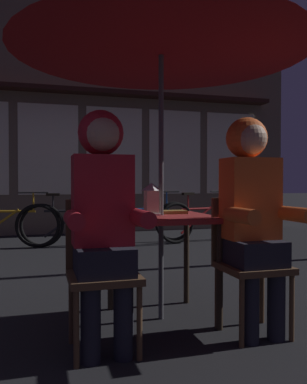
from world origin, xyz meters
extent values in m
plane|color=black|center=(0.00, 0.00, 0.00)|extent=(60.00, 60.00, 0.00)
cube|color=maroon|center=(0.00, 0.00, 0.72)|extent=(0.72, 0.72, 0.04)
cylinder|color=#2D2319|center=(-0.31, -0.31, 0.35)|extent=(0.04, 0.04, 0.70)
cylinder|color=#2D2319|center=(0.31, -0.31, 0.35)|extent=(0.04, 0.04, 0.70)
cylinder|color=#2D2319|center=(-0.31, 0.31, 0.35)|extent=(0.04, 0.04, 0.70)
cylinder|color=#2D2319|center=(0.31, 0.31, 0.35)|extent=(0.04, 0.04, 0.70)
cylinder|color=#4C4C51|center=(0.00, 0.00, 1.12)|extent=(0.04, 0.04, 2.25)
cone|color=maroon|center=(0.00, 0.00, 2.06)|extent=(2.10, 2.10, 0.38)
cube|color=white|center=(-0.07, 0.01, 0.75)|extent=(0.11, 0.11, 0.02)
cube|color=white|center=(-0.07, 0.01, 0.84)|extent=(0.09, 0.09, 0.16)
pyramid|color=white|center=(-0.07, 0.01, 0.94)|extent=(0.11, 0.11, 0.06)
cube|color=#513823|center=(-0.48, -0.44, 0.43)|extent=(0.40, 0.40, 0.04)
cylinder|color=#513823|center=(-0.31, -0.61, 0.21)|extent=(0.03, 0.03, 0.41)
cylinder|color=#513823|center=(-0.65, -0.61, 0.21)|extent=(0.03, 0.03, 0.41)
cylinder|color=#513823|center=(-0.31, -0.27, 0.21)|extent=(0.03, 0.03, 0.41)
cylinder|color=#513823|center=(-0.65, -0.27, 0.21)|extent=(0.03, 0.03, 0.41)
cube|color=#513823|center=(-0.48, -0.26, 0.66)|extent=(0.40, 0.03, 0.42)
cube|color=#513823|center=(0.48, -0.44, 0.43)|extent=(0.40, 0.40, 0.04)
cylinder|color=#513823|center=(0.65, -0.61, 0.21)|extent=(0.03, 0.03, 0.41)
cylinder|color=#513823|center=(0.31, -0.61, 0.21)|extent=(0.03, 0.03, 0.41)
cylinder|color=#513823|center=(0.65, -0.27, 0.21)|extent=(0.03, 0.03, 0.41)
cylinder|color=#513823|center=(0.31, -0.27, 0.21)|extent=(0.03, 0.03, 0.41)
cube|color=#513823|center=(0.48, -0.26, 0.66)|extent=(0.40, 0.03, 0.42)
cylinder|color=black|center=(-0.39, -0.57, 0.23)|extent=(0.11, 0.11, 0.45)
cylinder|color=black|center=(-0.57, -0.57, 0.23)|extent=(0.11, 0.11, 0.45)
cube|color=black|center=(-0.48, -0.44, 0.53)|extent=(0.32, 0.36, 0.16)
cube|color=red|center=(-0.48, -0.40, 0.87)|extent=(0.34, 0.22, 0.52)
cylinder|color=red|center=(-0.30, -0.62, 0.78)|extent=(0.09, 0.30, 0.09)
cylinder|color=red|center=(-0.66, -0.62, 0.78)|extent=(0.09, 0.30, 0.09)
sphere|color=tan|center=(-0.48, -0.40, 1.25)|extent=(0.21, 0.21, 0.21)
sphere|color=red|center=(-0.48, -0.35, 1.26)|extent=(0.27, 0.27, 0.27)
cylinder|color=black|center=(0.57, -0.57, 0.23)|extent=(0.11, 0.11, 0.45)
cylinder|color=black|center=(0.39, -0.57, 0.23)|extent=(0.11, 0.11, 0.45)
cube|color=black|center=(0.48, -0.44, 0.53)|extent=(0.32, 0.36, 0.16)
cube|color=#E05B23|center=(0.48, -0.40, 0.87)|extent=(0.34, 0.22, 0.52)
cylinder|color=#E05B23|center=(0.66, -0.62, 0.78)|extent=(0.09, 0.30, 0.09)
cylinder|color=#E05B23|center=(0.30, -0.62, 0.78)|extent=(0.09, 0.30, 0.09)
sphere|color=tan|center=(0.48, -0.40, 1.25)|extent=(0.21, 0.21, 0.21)
sphere|color=#E05B23|center=(0.48, -0.35, 1.26)|extent=(0.27, 0.27, 0.27)
cube|color=#6B5B4C|center=(-0.65, 5.40, 3.10)|extent=(10.00, 0.60, 6.20)
cube|color=#EAE5C6|center=(-0.65, 5.09, 1.60)|extent=(1.10, 0.02, 1.70)
cube|color=#EAE5C6|center=(0.61, 5.09, 1.60)|extent=(1.10, 0.02, 1.70)
cube|color=#EAE5C6|center=(1.86, 5.09, 1.60)|extent=(1.10, 0.02, 1.70)
cube|color=#EAE5C6|center=(3.12, 5.09, 1.60)|extent=(1.10, 0.02, 1.70)
cube|color=#331914|center=(-0.65, 4.95, 2.70)|extent=(9.00, 0.36, 0.08)
torus|color=black|center=(-0.79, 3.54, 0.33)|extent=(0.66, 0.17, 0.66)
cylinder|color=#B78419|center=(-1.29, 3.63, 0.54)|extent=(0.83, 0.18, 0.04)
cylinder|color=#B78419|center=(-0.91, 3.56, 0.68)|extent=(0.02, 0.02, 0.28)
cylinder|color=black|center=(-0.91, 3.56, 0.82)|extent=(0.44, 0.10, 0.02)
torus|color=black|center=(0.16, 3.44, 0.33)|extent=(0.66, 0.11, 0.66)
torus|color=black|center=(-0.85, 3.53, 0.33)|extent=(0.66, 0.11, 0.66)
cylinder|color=black|center=(-0.34, 3.48, 0.54)|extent=(0.84, 0.11, 0.04)
cylinder|color=black|center=(-0.47, 3.49, 0.36)|extent=(0.61, 0.09, 0.44)
cylinder|color=black|center=(-0.63, 3.51, 0.66)|extent=(0.02, 0.02, 0.24)
cube|color=black|center=(-0.63, 3.51, 0.79)|extent=(0.21, 0.10, 0.04)
cylinder|color=black|center=(0.04, 3.45, 0.68)|extent=(0.02, 0.02, 0.28)
cylinder|color=black|center=(0.04, 3.45, 0.82)|extent=(0.44, 0.06, 0.02)
torus|color=black|center=(1.32, 3.59, 0.33)|extent=(0.66, 0.06, 0.66)
torus|color=black|center=(0.30, 3.57, 0.33)|extent=(0.66, 0.06, 0.66)
cylinder|color=#1E4C93|center=(0.81, 3.58, 0.54)|extent=(0.84, 0.05, 0.04)
cylinder|color=#1E4C93|center=(0.69, 3.58, 0.36)|extent=(0.61, 0.04, 0.44)
cylinder|color=#1E4C93|center=(0.52, 3.58, 0.66)|extent=(0.02, 0.02, 0.24)
cube|color=black|center=(0.52, 3.58, 0.79)|extent=(0.20, 0.08, 0.04)
cylinder|color=#1E4C93|center=(1.20, 3.59, 0.68)|extent=(0.02, 0.02, 0.28)
cylinder|color=black|center=(1.20, 3.59, 0.82)|extent=(0.44, 0.03, 0.02)
torus|color=black|center=(2.27, 3.53, 0.33)|extent=(0.66, 0.19, 0.66)
torus|color=black|center=(1.27, 3.31, 0.33)|extent=(0.66, 0.19, 0.66)
cylinder|color=maroon|center=(1.77, 3.42, 0.54)|extent=(0.82, 0.22, 0.04)
cylinder|color=maroon|center=(1.65, 3.40, 0.36)|extent=(0.60, 0.17, 0.44)
cylinder|color=maroon|center=(1.49, 3.36, 0.66)|extent=(0.02, 0.02, 0.24)
cube|color=black|center=(1.49, 3.36, 0.79)|extent=(0.21, 0.12, 0.04)
cylinder|color=maroon|center=(2.15, 3.51, 0.68)|extent=(0.02, 0.02, 0.28)
cylinder|color=black|center=(2.15, 3.51, 0.82)|extent=(0.43, 0.12, 0.02)
cube|color=olive|center=(0.13, 0.13, 0.75)|extent=(0.20, 0.15, 0.02)
camera|label=1|loc=(-0.84, -2.72, 0.97)|focal=37.60mm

